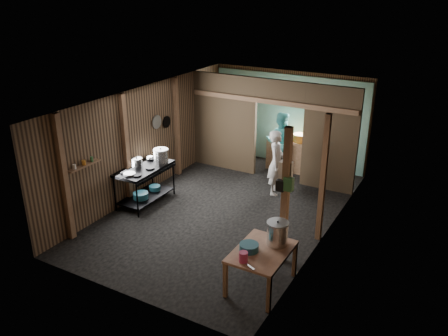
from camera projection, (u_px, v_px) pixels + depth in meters
The scene contains 42 objects.
floor at pixel (228, 210), 10.45m from camera, with size 4.50×7.00×0.00m, color black.
ceiling at pixel (229, 97), 9.46m from camera, with size 4.50×7.00×0.00m, color #423F3B.
wall_back at pixel (289, 117), 12.78m from camera, with size 4.50×0.00×2.60m, color brown.
wall_front at pixel (120, 226), 7.13m from camera, with size 4.50×0.00×2.60m, color brown.
wall_left at pixel (146, 140), 10.97m from camera, with size 0.00×7.00×2.60m, color brown.
wall_right at pixel (330, 176), 8.94m from camera, with size 0.00×7.00×2.60m, color brown.
partition_left at pixel (225, 122), 12.33m from camera, with size 1.85×0.10×2.60m, color #503C25.
partition_right at pixel (330, 139), 11.02m from camera, with size 1.35×0.10×2.60m, color #503C25.
partition_header at pixel (281, 92), 11.24m from camera, with size 1.30×0.10×0.60m, color #503C25.
turquoise_panel at pixel (288, 120), 12.75m from camera, with size 4.40×0.06×2.50m, color #6AA6A1.
back_counter at pixel (290, 155), 12.53m from camera, with size 1.20×0.50×0.85m, color #946F51.
wall_clock at pixel (297, 98), 12.36m from camera, with size 0.20×0.20×0.03m, color silver.
post_left_a at pixel (64, 179), 8.84m from camera, with size 0.10×0.12×2.60m, color #946F51.
post_left_b at pixel (126, 151), 10.30m from camera, with size 0.10×0.12×2.60m, color #946F51.
post_left_c at pixel (177, 127), 11.91m from camera, with size 0.10×0.12×2.60m, color #946F51.
post_right at pixel (323, 179), 8.81m from camera, with size 0.10×0.12×2.60m, color #946F51.
post_free at pixel (285, 198), 8.07m from camera, with size 0.12×0.12×2.60m, color #946F51.
cross_beam at pixel (270, 101), 11.41m from camera, with size 4.40×0.12×0.12m, color #946F51.
pan_lid_big at pixel (157, 122), 11.15m from camera, with size 0.34×0.34×0.03m, color gray.
pan_lid_small at pixel (167, 122), 11.51m from camera, with size 0.30×0.30×0.03m, color black.
wall_shelf at pixel (84, 166), 9.19m from camera, with size 0.14×0.80×0.03m, color #946F51.
jar_white at pixel (74, 167), 8.97m from camera, with size 0.07×0.07×0.10m, color silver.
jar_yellow at pixel (84, 163), 9.17m from camera, with size 0.08×0.08×0.10m, color #BB6F1F.
jar_green at pixel (92, 159), 9.35m from camera, with size 0.06×0.06×0.10m, color #2F6634.
bag_white at pixel (286, 170), 7.97m from camera, with size 0.22×0.15×0.32m, color silver.
bag_green at pixel (289, 184), 7.88m from camera, with size 0.16×0.12×0.24m, color #2F6634.
bag_black at pixel (280, 186), 7.94m from camera, with size 0.14×0.10×0.20m, color black.
gas_range at pixel (145, 185), 10.66m from camera, with size 0.77×1.49×0.88m, color black, non-canonical shape.
prep_table at pixel (261, 268), 7.72m from camera, with size 0.86×1.18×0.70m, color tan, non-canonical shape.
stove_pot_large at pixel (161, 156), 10.70m from camera, with size 0.36×0.36×0.36m, color silver, non-canonical shape.
stove_pot_med at pixel (137, 163), 10.51m from camera, with size 0.25×0.25×0.22m, color silver, non-canonical shape.
stove_saucepan at pixel (150, 158), 10.91m from camera, with size 0.14×0.14×0.09m, color silver.
frying_pan at pixel (129, 174), 10.08m from camera, with size 0.27×0.49×0.06m, color gray, non-canonical shape.
blue_tub_front at pixel (141, 196), 10.58m from camera, with size 0.35×0.35×0.14m, color #1B4C5A.
blue_tub_back at pixel (155, 188), 11.02m from camera, with size 0.27×0.27×0.11m, color #1B4C5A.
stock_pot at pixel (277, 234), 7.70m from camera, with size 0.37×0.37×0.44m, color silver, non-canonical shape.
wash_basin at pixel (249, 247), 7.57m from camera, with size 0.32×0.32×0.12m, color #1B4C5A.
pink_bucket at pixel (243, 257), 7.26m from camera, with size 0.14×0.14×0.17m, color #B9305A.
knife at pixel (248, 265), 7.19m from camera, with size 0.30×0.04×0.01m, color silver.
yellow_tub at pixel (300, 138), 12.22m from camera, with size 0.37×0.37×0.21m, color #BB6F1F.
cook at pixel (276, 163), 10.98m from camera, with size 0.58×0.38×1.60m, color beige.
worker_back at pixel (280, 142), 12.27m from camera, with size 0.80×0.63×1.66m, color teal.
Camera 1 is at (4.46, -8.17, 4.84)m, focal length 36.87 mm.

